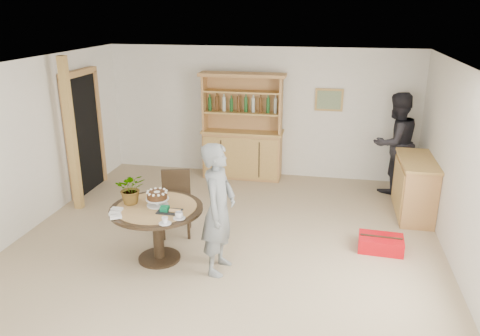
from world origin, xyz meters
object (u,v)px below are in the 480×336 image
object	(u,v)px
dining_table	(157,218)
red_suitcase	(381,243)
sideboard	(415,187)
teen_boy	(219,209)
dining_chair	(176,198)
adult_person	(395,143)
hutch	(243,143)

from	to	relation	value
dining_table	red_suitcase	bearing A→B (deg)	15.68
sideboard	dining_table	world-z (taller)	sideboard
teen_boy	red_suitcase	world-z (taller)	teen_boy
red_suitcase	sideboard	bearing A→B (deg)	69.13
dining_chair	red_suitcase	world-z (taller)	dining_chair
teen_boy	adult_person	xyz separation A→B (m)	(2.43, 3.25, 0.06)
dining_table	adult_person	distance (m)	4.56
adult_person	red_suitcase	size ratio (longest dim) A/B	2.91
hutch	sideboard	world-z (taller)	hutch
hutch	teen_boy	size ratio (longest dim) A/B	1.21
hutch	dining_chair	size ratio (longest dim) A/B	2.16
hutch	adult_person	xyz separation A→B (m)	(2.80, -0.24, 0.22)
dining_chair	red_suitcase	distance (m)	2.97
teen_boy	red_suitcase	distance (m)	2.38
dining_table	teen_boy	xyz separation A→B (m)	(0.85, -0.10, 0.24)
hutch	adult_person	bearing A→B (deg)	-4.92
dining_chair	adult_person	xyz separation A→B (m)	(3.30, 2.32, 0.37)
hutch	dining_table	xyz separation A→B (m)	(-0.48, -3.39, -0.08)
sideboard	red_suitcase	size ratio (longest dim) A/B	2.02
sideboard	teen_boy	bearing A→B (deg)	-139.93
dining_table	teen_boy	world-z (taller)	teen_boy
dining_chair	teen_boy	distance (m)	1.31
dining_chair	dining_table	bearing A→B (deg)	-103.85
hutch	teen_boy	bearing A→B (deg)	-83.99
hutch	dining_table	bearing A→B (deg)	-98.10
sideboard	adult_person	world-z (taller)	adult_person
dining_table	adult_person	xyz separation A→B (m)	(3.28, 3.15, 0.30)
adult_person	red_suitcase	distance (m)	2.49
dining_table	dining_chair	world-z (taller)	dining_chair
hutch	teen_boy	world-z (taller)	hutch
sideboard	dining_chair	xyz separation A→B (m)	(-3.54, -1.32, 0.06)
hutch	red_suitcase	distance (m)	3.59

